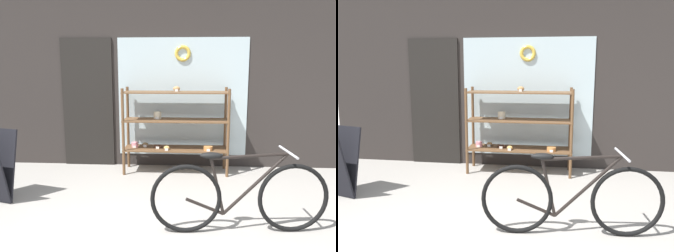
# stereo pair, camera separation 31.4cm
# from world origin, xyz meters

# --- Properties ---
(storefront_facade) EXTENTS (6.32, 0.13, 3.97)m
(storefront_facade) POSITION_xyz_m (-0.03, 2.81, 1.93)
(storefront_facade) COLOR #2D2826
(storefront_facade) RESTS_ON ground_plane
(display_case) EXTENTS (1.62, 0.46, 1.34)m
(display_case) POSITION_xyz_m (0.09, 2.45, 0.77)
(display_case) COLOR brown
(display_case) RESTS_ON ground_plane
(bicycle) EXTENTS (1.77, 0.46, 0.84)m
(bicycle) POSITION_xyz_m (0.81, 0.55, 0.38)
(bicycle) COLOR black
(bicycle) RESTS_ON ground_plane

